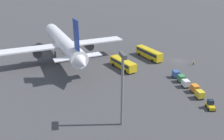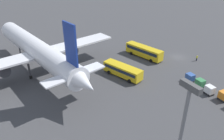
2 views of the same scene
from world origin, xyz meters
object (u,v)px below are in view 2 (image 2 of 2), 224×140
Objects in this scene: worker_person at (197,58)px; cargo_cart_blue at (190,77)px; cargo_cart_white at (210,90)px; shuttle_bus_far at (123,70)px; cargo_cart_green at (200,83)px; airplane at (37,50)px; cargo_cart_orange at (224,96)px; shuttle_bus_near at (144,51)px.

cargo_cart_blue is (-7.42, 10.91, 0.32)m from worker_person.
cargo_cart_white is 6.17m from cargo_cart_blue.
shuttle_bus_far reaches higher than cargo_cart_green.
cargo_cart_white is (-29.26, -30.40, -5.33)m from airplane.
airplane is 4.41× the size of shuttle_bus_far.
cargo_cart_white is at bearing -161.30° from shuttle_bus_far.
airplane is 23.55× the size of cargo_cart_green.
cargo_cart_blue is (9.22, 0.20, 0.00)m from cargo_cart_orange.
cargo_cart_blue is (-10.48, -13.05, -0.63)m from shuttle_bus_far.
shuttle_bus_near is 6.02× the size of cargo_cart_blue.
shuttle_bus_near is 13.90m from shuttle_bus_far.
cargo_cart_orange is 1.00× the size of cargo_cart_green.
shuttle_bus_near is 26.70m from cargo_cart_orange.
shuttle_bus_near is at bearing 49.99° from worker_person.
shuttle_bus_far is 5.34× the size of cargo_cart_orange.
airplane reaches higher than cargo_cart_orange.
airplane is 23.55× the size of cargo_cart_white.
shuttle_bus_far is at bearing 82.71° from worker_person.
shuttle_bus_near is at bearing -111.01° from airplane.
airplane is at bearing 46.09° from cargo_cart_white.
cargo_cart_green is (3.07, -0.49, 0.00)m from cargo_cart_white.
cargo_cart_orange is at bearing 168.33° from shuttle_bus_near.
shuttle_bus_near reaches higher than cargo_cart_orange.
worker_person is (-3.07, -23.97, -0.95)m from shuttle_bus_far.
shuttle_bus_far is (-6.95, 12.03, -0.19)m from shuttle_bus_near.
cargo_cart_white is at bearing -144.16° from airplane.
cargo_cart_green is (-13.56, -13.03, -0.63)m from shuttle_bus_far.
shuttle_bus_far is at bearing -135.53° from airplane.
cargo_cart_white is 1.00× the size of cargo_cart_blue.
cargo_cart_orange is at bearing -177.90° from cargo_cart_green.
cargo_cart_orange is 1.00× the size of cargo_cart_white.
cargo_cart_green reaches higher than worker_person.
shuttle_bus_far is 18.81m from cargo_cart_green.
airplane reaches higher than cargo_cart_green.
cargo_cart_white is (3.07, 0.71, 0.00)m from cargo_cart_orange.
shuttle_bus_far reaches higher than cargo_cart_orange.
worker_person is 0.83× the size of cargo_cart_orange.
shuttle_bus_far is 5.34× the size of cargo_cart_green.
cargo_cart_green is (-26.19, -30.89, -5.33)m from airplane.
worker_person is 13.20m from cargo_cart_blue.
cargo_cart_blue is (-23.11, -30.91, -5.33)m from airplane.
airplane reaches higher than shuttle_bus_near.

